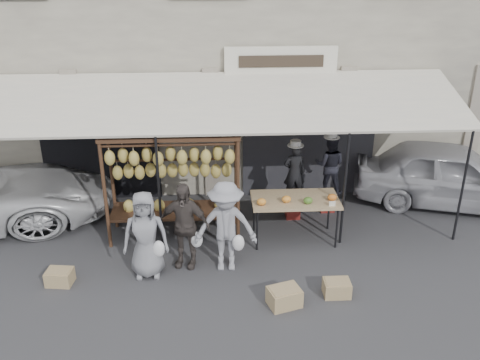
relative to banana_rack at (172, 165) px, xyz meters
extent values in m
plane|color=#2D2D30|center=(0.77, -1.58, -1.57)|extent=(90.00, 90.00, 0.00)
cube|color=#B3AC94|center=(0.77, 4.92, 1.93)|extent=(24.00, 6.00, 7.00)
cube|color=#232328|center=(2.97, 1.88, -0.32)|extent=(3.00, 0.10, 2.50)
cube|color=black|center=(-1.73, 1.88, -0.32)|extent=(2.60, 0.10, 2.50)
cube|color=silver|center=(2.27, 1.82, 1.58)|extent=(2.40, 0.10, 0.60)
cube|color=beige|center=(0.77, 0.72, 1.03)|extent=(10.00, 2.34, 0.63)
cylinder|color=black|center=(-0.23, -0.43, -0.42)|extent=(0.05, 0.05, 2.30)
cylinder|color=black|center=(3.27, -0.43, -0.42)|extent=(0.05, 0.05, 2.30)
cylinder|color=black|center=(5.57, -0.43, -0.42)|extent=(0.05, 0.05, 2.30)
cylinder|color=black|center=(-1.25, -0.34, -0.47)|extent=(0.07, 0.07, 2.20)
cylinder|color=black|center=(1.25, -0.34, -0.47)|extent=(0.07, 0.07, 2.20)
cylinder|color=black|center=(-1.25, 0.46, -0.47)|extent=(0.07, 0.07, 2.20)
cylinder|color=black|center=(1.25, 0.46, -0.47)|extent=(0.07, 0.07, 2.20)
cube|color=black|center=(0.00, 0.06, 0.63)|extent=(2.60, 0.90, 0.07)
cylinder|color=black|center=(0.00, -0.29, 0.51)|extent=(2.50, 0.05, 0.05)
cylinder|color=black|center=(0.00, 0.41, 0.51)|extent=(2.50, 0.05, 0.05)
cylinder|color=black|center=(0.00, 0.06, 0.08)|extent=(2.50, 0.05, 0.05)
cube|color=black|center=(0.00, 0.06, -1.02)|extent=(2.50, 0.80, 0.05)
ellipsoid|color=tan|center=(-1.10, -0.29, 0.28)|extent=(0.20, 0.18, 0.30)
ellipsoid|color=tan|center=(-0.88, -0.14, 0.27)|extent=(0.20, 0.18, 0.30)
ellipsoid|color=tan|center=(-0.66, -0.29, 0.26)|extent=(0.20, 0.18, 0.30)
ellipsoid|color=tan|center=(-0.44, -0.14, 0.27)|extent=(0.20, 0.18, 0.30)
ellipsoid|color=tan|center=(-0.22, -0.29, 0.24)|extent=(0.20, 0.18, 0.30)
ellipsoid|color=tan|center=(0.00, -0.14, 0.28)|extent=(0.20, 0.18, 0.30)
ellipsoid|color=tan|center=(0.22, -0.29, 0.26)|extent=(0.20, 0.18, 0.30)
ellipsoid|color=tan|center=(0.44, -0.14, 0.25)|extent=(0.20, 0.18, 0.30)
ellipsoid|color=tan|center=(0.66, -0.29, 0.26)|extent=(0.20, 0.18, 0.30)
ellipsoid|color=tan|center=(0.88, -0.14, 0.27)|extent=(0.20, 0.18, 0.30)
ellipsoid|color=tan|center=(1.10, -0.29, 0.26)|extent=(0.20, 0.18, 0.30)
ellipsoid|color=tan|center=(-1.05, 0.06, -0.17)|extent=(0.20, 0.18, 0.30)
ellipsoid|color=tan|center=(-0.84, 0.06, -0.14)|extent=(0.20, 0.18, 0.30)
ellipsoid|color=tan|center=(-0.63, 0.06, -0.17)|extent=(0.20, 0.18, 0.30)
ellipsoid|color=tan|center=(-0.42, 0.06, -0.13)|extent=(0.20, 0.18, 0.30)
ellipsoid|color=tan|center=(-0.21, 0.06, -0.15)|extent=(0.20, 0.18, 0.30)
ellipsoid|color=tan|center=(0.00, 0.06, -0.14)|extent=(0.20, 0.18, 0.30)
ellipsoid|color=tan|center=(0.21, 0.06, -0.13)|extent=(0.20, 0.18, 0.30)
ellipsoid|color=tan|center=(0.42, 0.06, -0.14)|extent=(0.20, 0.18, 0.30)
ellipsoid|color=tan|center=(0.63, 0.06, -0.15)|extent=(0.20, 0.18, 0.30)
ellipsoid|color=tan|center=(0.84, 0.06, -0.18)|extent=(0.20, 0.18, 0.30)
ellipsoid|color=tan|center=(1.05, 0.06, -0.16)|extent=(0.20, 0.18, 0.30)
cube|color=tan|center=(2.37, -0.24, -0.70)|extent=(1.70, 0.90, 0.05)
cylinder|color=black|center=(1.60, -0.61, -1.15)|extent=(0.04, 0.04, 0.85)
cylinder|color=black|center=(3.14, -0.61, -1.15)|extent=(0.04, 0.04, 0.85)
cylinder|color=black|center=(1.60, 0.13, -1.15)|extent=(0.04, 0.04, 0.85)
cylinder|color=black|center=(3.14, 0.13, -1.15)|extent=(0.04, 0.04, 0.85)
ellipsoid|color=orange|center=(1.69, -0.47, -0.60)|extent=(0.18, 0.14, 0.14)
ellipsoid|color=orange|center=(2.18, -0.39, -0.60)|extent=(0.18, 0.14, 0.14)
ellipsoid|color=#477226|center=(2.58, -0.47, -0.60)|extent=(0.18, 0.14, 0.14)
ellipsoid|color=orange|center=(3.07, -0.36, -0.60)|extent=(0.18, 0.14, 0.14)
imported|color=black|center=(2.48, 0.68, -0.52)|extent=(0.48, 0.33, 1.27)
imported|color=black|center=(3.29, 0.96, -0.49)|extent=(0.75, 0.66, 1.32)
imported|color=gray|center=(-0.41, -1.32, -0.76)|extent=(0.81, 0.55, 1.62)
imported|color=#423A36|center=(0.24, -1.04, -0.75)|extent=(1.03, 0.63, 1.65)
imported|color=gray|center=(0.99, -1.20, -0.72)|extent=(1.14, 0.69, 1.72)
cube|color=maroon|center=(2.48, 0.68, -1.37)|extent=(0.31, 0.31, 0.41)
cube|color=maroon|center=(3.29, 0.96, -1.36)|extent=(0.39, 0.39, 0.43)
cube|color=tan|center=(1.91, -2.34, -1.42)|extent=(0.61, 0.53, 0.31)
cube|color=tan|center=(2.83, -2.11, -1.44)|extent=(0.45, 0.34, 0.27)
cube|color=tan|center=(-1.93, -1.54, -1.44)|extent=(0.48, 0.39, 0.26)
imported|color=#AAAAAF|center=(6.08, 1.16, -0.86)|extent=(4.49, 2.78, 1.43)
camera|label=1|loc=(0.80, -9.47, 3.95)|focal=40.00mm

